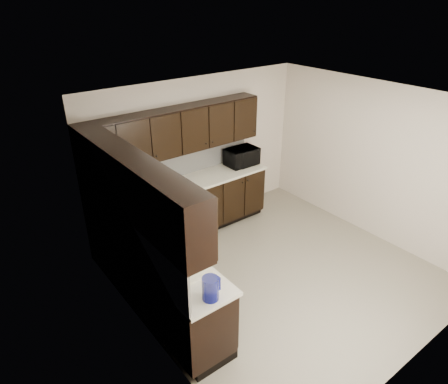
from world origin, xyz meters
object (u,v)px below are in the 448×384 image
at_px(sink, 175,269).
at_px(blue_pitcher, 210,289).
at_px(storage_bin, 133,218).
at_px(toaster_oven, 141,188).
at_px(microwave, 242,157).

relative_size(sink, blue_pitcher, 3.24).
relative_size(sink, storage_bin, 1.89).
xyz_separation_m(sink, toaster_oven, (0.50, 1.77, 0.16)).
height_order(microwave, toaster_oven, microwave).
distance_m(sink, blue_pitcher, 0.71).
bearing_deg(blue_pitcher, storage_bin, 107.70).
distance_m(sink, toaster_oven, 1.85).
relative_size(toaster_oven, storage_bin, 0.75).
distance_m(storage_bin, blue_pitcher, 1.76).
bearing_deg(blue_pitcher, toaster_oven, 96.94).
height_order(storage_bin, blue_pitcher, blue_pitcher).
bearing_deg(storage_bin, blue_pitcher, -90.91).
bearing_deg(microwave, blue_pitcher, -135.18).
distance_m(toaster_oven, blue_pitcher, 2.51).
height_order(sink, microwave, microwave).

